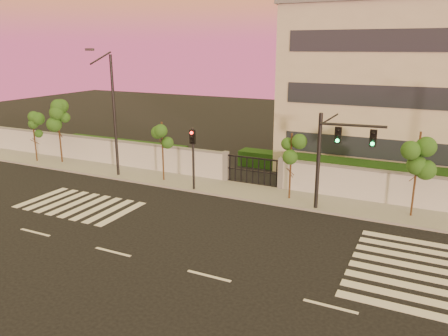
{
  "coord_description": "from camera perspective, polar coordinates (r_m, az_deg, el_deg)",
  "views": [
    {
      "loc": [
        7.61,
        -14.22,
        9.13
      ],
      "look_at": [
        -2.23,
        6.0,
        2.85
      ],
      "focal_mm": 35.0,
      "sensor_mm": 36.0,
      "label": 1
    }
  ],
  "objects": [
    {
      "name": "street_tree_c",
      "position": [
        30.05,
        -8.02,
        3.9
      ],
      "size": [
        1.4,
        1.12,
        4.23
      ],
      "color": "#382314",
      "rests_on": "ground"
    },
    {
      "name": "ground",
      "position": [
        18.54,
        -1.98,
        -13.93
      ],
      "size": [
        120.0,
        120.0,
        0.0
      ],
      "primitive_type": "plane",
      "color": "black",
      "rests_on": "ground"
    },
    {
      "name": "street_tree_e",
      "position": [
        25.34,
        24.06,
        1.51
      ],
      "size": [
        1.39,
        1.1,
        4.84
      ],
      "color": "#382314",
      "rests_on": "ground"
    },
    {
      "name": "streetlight_west",
      "position": [
        31.49,
        -14.39,
        7.35
      ],
      "size": [
        0.54,
        2.17,
        9.02
      ],
      "color": "black",
      "rests_on": "ground"
    },
    {
      "name": "sidewalk",
      "position": [
        27.41,
        8.35,
        -3.87
      ],
      "size": [
        60.0,
        3.0,
        0.15
      ],
      "primitive_type": "cube",
      "color": "gray",
      "rests_on": "ground"
    },
    {
      "name": "traffic_signal_main",
      "position": [
        24.72,
        13.89,
        2.12
      ],
      "size": [
        3.56,
        0.54,
        5.64
      ],
      "rotation": [
        0.0,
        0.0,
        0.11
      ],
      "color": "black",
      "rests_on": "ground"
    },
    {
      "name": "street_tree_d",
      "position": [
        26.33,
        8.82,
        2.17
      ],
      "size": [
        1.37,
        1.09,
        4.21
      ],
      "color": "#382314",
      "rests_on": "ground"
    },
    {
      "name": "street_tree_a",
      "position": [
        38.09,
        -23.63,
        5.02
      ],
      "size": [
        1.31,
        1.04,
        4.07
      ],
      "color": "#382314",
      "rests_on": "ground"
    },
    {
      "name": "road_markings",
      "position": [
        22.16,
        -1.05,
        -8.72
      ],
      "size": [
        57.0,
        7.62,
        0.02
      ],
      "color": "silver",
      "rests_on": "ground"
    },
    {
      "name": "street_tree_b",
      "position": [
        36.87,
        -20.84,
        6.05
      ],
      "size": [
        1.54,
        1.22,
        4.98
      ],
      "color": "#382314",
      "rests_on": "ground"
    },
    {
      "name": "perimeter_wall",
      "position": [
        28.44,
        9.55,
        -1.09
      ],
      "size": [
        60.0,
        0.36,
        2.2
      ],
      "color": "silver",
      "rests_on": "ground"
    },
    {
      "name": "hedge_row",
      "position": [
        30.81,
        12.89,
        -0.46
      ],
      "size": [
        41.0,
        4.25,
        1.8
      ],
      "color": "black",
      "rests_on": "ground"
    },
    {
      "name": "traffic_signal_secondary",
      "position": [
        27.93,
        -4.07,
        2.14
      ],
      "size": [
        0.33,
        0.33,
        4.18
      ],
      "rotation": [
        0.0,
        0.0,
        0.33
      ],
      "color": "black",
      "rests_on": "ground"
    }
  ]
}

